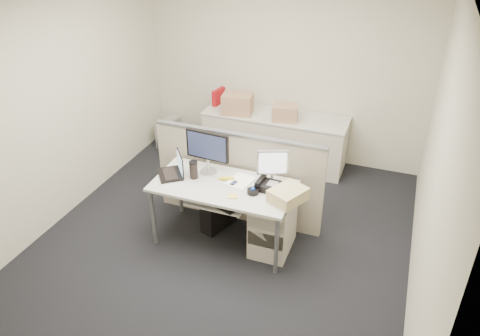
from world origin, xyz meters
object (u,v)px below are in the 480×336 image
at_px(desk, 223,190).
at_px(monitor_main, 208,153).
at_px(laptop, 169,165).
at_px(desk_phone, 269,186).

relative_size(desk, monitor_main, 3.04).
distance_m(laptop, desk_phone, 1.10).
bearing_deg(desk, desk_phone, 9.53).
height_order(desk, desk_phone, desk_phone).
bearing_deg(desk, monitor_main, 144.25).
distance_m(desk, monitor_main, 0.44).
relative_size(laptop, desk_phone, 1.33).
bearing_deg(desk_phone, monitor_main, 176.54).
bearing_deg(monitor_main, laptop, -147.38).
height_order(monitor_main, desk_phone, monitor_main).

